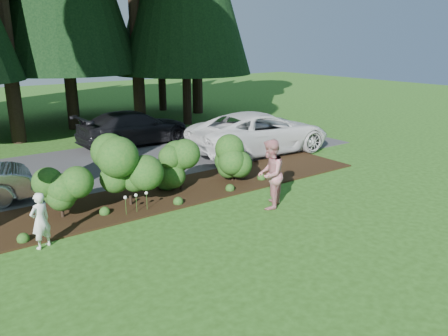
# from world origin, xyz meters

# --- Properties ---
(ground) EXTENTS (80.00, 80.00, 0.00)m
(ground) POSITION_xyz_m (0.00, 0.00, 0.00)
(ground) COLOR #284E16
(ground) RESTS_ON ground
(mulch_bed) EXTENTS (16.00, 2.50, 0.05)m
(mulch_bed) POSITION_xyz_m (0.00, 3.25, 0.03)
(mulch_bed) COLOR black
(mulch_bed) RESTS_ON ground
(driveway) EXTENTS (22.00, 6.00, 0.03)m
(driveway) POSITION_xyz_m (0.00, 7.50, 0.01)
(driveway) COLOR #38383A
(driveway) RESTS_ON ground
(shrub_row) EXTENTS (6.53, 1.60, 1.61)m
(shrub_row) POSITION_xyz_m (0.77, 3.14, 0.81)
(shrub_row) COLOR #184B17
(shrub_row) RESTS_ON ground
(lily_cluster) EXTENTS (0.69, 0.09, 0.57)m
(lily_cluster) POSITION_xyz_m (-0.30, 2.40, 0.50)
(lily_cluster) COLOR #184B17
(lily_cluster) RESTS_ON ground
(car_white_suv) EXTENTS (6.09, 3.12, 1.65)m
(car_white_suv) POSITION_xyz_m (6.57, 5.50, 0.85)
(car_white_suv) COLOR white
(car_white_suv) RESTS_ON driveway
(car_dark_suv) EXTENTS (5.15, 2.33, 1.46)m
(car_dark_suv) POSITION_xyz_m (3.08, 9.80, 0.76)
(car_dark_suv) COLOR black
(car_dark_suv) RESTS_ON driveway
(child) EXTENTS (0.55, 0.47, 1.29)m
(child) POSITION_xyz_m (-2.83, 1.80, 0.64)
(child) COLOR white
(child) RESTS_ON ground
(adult) EXTENTS (1.18, 1.14, 1.91)m
(adult) POSITION_xyz_m (2.85, 0.69, 0.96)
(adult) COLOR #AE172F
(adult) RESTS_ON ground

